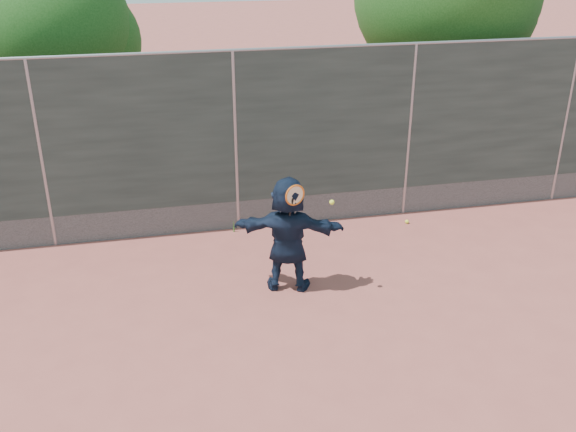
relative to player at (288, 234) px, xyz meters
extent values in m
plane|color=#9E4C42|center=(-0.41, -1.39, -0.84)|extent=(80.00, 80.00, 0.00)
imported|color=#121D31|center=(0.00, 0.00, 0.00)|extent=(1.63, 0.92, 1.67)
sphere|color=#E6F235|center=(2.49, 1.66, -0.80)|extent=(0.07, 0.07, 0.07)
cube|color=#38423D|center=(-0.41, 2.11, 0.91)|extent=(20.00, 0.04, 2.50)
cube|color=slate|center=(-0.41, 2.11, -0.59)|extent=(20.00, 0.03, 0.50)
cylinder|color=gray|center=(-0.41, 2.11, 2.16)|extent=(20.00, 0.05, 0.05)
cylinder|color=gray|center=(-3.41, 2.11, 0.66)|extent=(0.06, 0.06, 3.00)
cylinder|color=gray|center=(-0.41, 2.11, 0.66)|extent=(0.06, 0.06, 3.00)
cylinder|color=gray|center=(2.59, 2.11, 0.66)|extent=(0.06, 0.06, 3.00)
cylinder|color=gray|center=(5.59, 2.11, 0.66)|extent=(0.06, 0.06, 3.00)
torus|color=#D25A13|center=(0.05, -0.20, 0.66)|extent=(0.29, 0.12, 0.29)
cylinder|color=beige|center=(0.05, -0.20, 0.66)|extent=(0.24, 0.08, 0.25)
cylinder|color=black|center=(0.00, -0.18, 0.46)|extent=(0.07, 0.13, 0.33)
sphere|color=#E6F235|center=(0.54, -0.25, 0.54)|extent=(0.07, 0.07, 0.07)
cylinder|color=#382314|center=(4.09, 4.31, 0.46)|extent=(0.28, 0.28, 2.60)
sphere|color=#23561C|center=(4.81, 4.51, 2.39)|extent=(2.52, 2.52, 2.52)
cylinder|color=#382314|center=(-3.41, 5.11, 0.26)|extent=(0.28, 0.28, 2.20)
sphere|color=#23561C|center=(-3.41, 5.11, 2.19)|extent=(3.00, 3.00, 3.00)
sphere|color=#23561C|center=(-2.81, 5.31, 1.89)|extent=(2.10, 2.10, 2.10)
cone|color=#387226|center=(-0.16, 1.99, -0.71)|extent=(0.03, 0.03, 0.26)
cone|color=#387226|center=(0.14, 2.01, -0.69)|extent=(0.03, 0.03, 0.30)
cone|color=#387226|center=(-0.51, 1.97, -0.73)|extent=(0.03, 0.03, 0.22)
camera|label=1|loc=(-1.71, -7.79, 3.88)|focal=40.00mm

